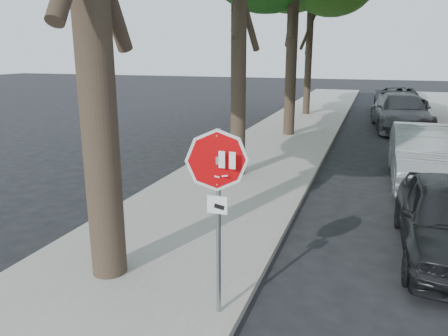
# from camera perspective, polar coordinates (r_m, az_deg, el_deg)

# --- Properties ---
(ground) EXTENTS (120.00, 120.00, 0.00)m
(ground) POSITION_cam_1_polar(r_m,az_deg,el_deg) (6.37, 5.64, -20.13)
(ground) COLOR black
(ground) RESTS_ON ground
(sidewalk_left) EXTENTS (4.00, 55.00, 0.12)m
(sidewalk_left) POSITION_cam_1_polar(r_m,az_deg,el_deg) (17.85, 6.88, 3.16)
(sidewalk_left) COLOR gray
(sidewalk_left) RESTS_ON ground
(curb_left) EXTENTS (0.12, 55.00, 0.13)m
(curb_left) POSITION_cam_1_polar(r_m,az_deg,el_deg) (17.55, 13.44, 2.67)
(curb_left) COLOR #9E9384
(curb_left) RESTS_ON ground
(stop_sign) EXTENTS (0.76, 0.34, 2.61)m
(stop_sign) POSITION_cam_1_polar(r_m,az_deg,el_deg) (5.66, -0.83, -2.61)
(stop_sign) COLOR gray
(stop_sign) RESTS_ON sidewalk_left
(car_b) EXTENTS (1.81, 4.98, 1.63)m
(car_b) POSITION_cam_1_polar(r_m,az_deg,el_deg) (13.63, 24.74, 1.50)
(car_b) COLOR #95999C
(car_b) RESTS_ON ground
(car_c) EXTENTS (2.98, 6.13, 1.72)m
(car_c) POSITION_cam_1_polar(r_m,az_deg,el_deg) (22.88, 22.09, 6.78)
(car_c) COLOR #49484D
(car_c) RESTS_ON ground
(car_d) EXTENTS (3.02, 5.97, 1.62)m
(car_d) POSITION_cam_1_polar(r_m,az_deg,el_deg) (29.02, 21.94, 8.19)
(car_d) COLOR black
(car_d) RESTS_ON ground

